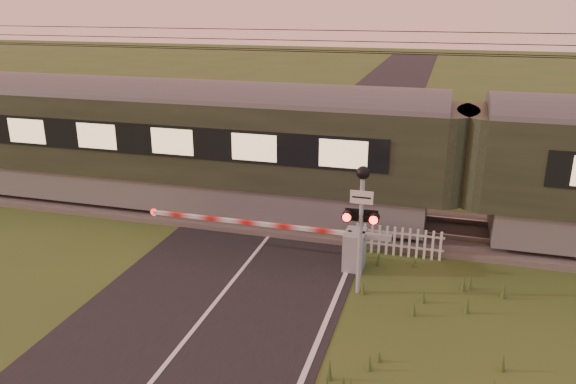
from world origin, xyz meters
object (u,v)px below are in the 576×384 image
(boom_gate, at_px, (341,246))
(picket_fence, at_px, (398,241))
(train, at_px, (463,163))
(crossing_signal, at_px, (362,208))

(boom_gate, distance_m, picket_fence, 1.81)
(boom_gate, bearing_deg, train, 44.64)
(boom_gate, height_order, crossing_signal, crossing_signal)
(boom_gate, height_order, picket_fence, boom_gate)
(boom_gate, bearing_deg, crossing_signal, -62.50)
(train, xyz_separation_m, picket_fence, (-1.61, -1.89, -1.92))
(crossing_signal, xyz_separation_m, picket_fence, (0.74, 2.43, -1.82))
(train, distance_m, crossing_signal, 4.92)
(picket_fence, bearing_deg, train, 49.70)
(picket_fence, bearing_deg, crossing_signal, -106.95)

